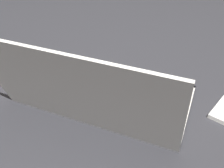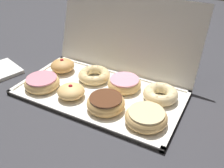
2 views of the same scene
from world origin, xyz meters
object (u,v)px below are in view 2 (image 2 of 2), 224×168
Objects in this scene: cruller_donut_5 at (94,75)px; pink_frosted_donut_6 at (124,83)px; pink_frosted_donut_0 at (42,82)px; glazed_ring_donut_3 at (146,117)px; jelly_filled_donut_4 at (63,66)px; cruller_donut_7 at (161,94)px; chocolate_frosted_donut_2 at (106,103)px; jelly_filled_donut_1 at (71,91)px; donut_box at (99,93)px.

pink_frosted_donut_6 is at bearing -0.79° from cruller_donut_5.
pink_frosted_donut_0 is 0.99× the size of glazed_ring_donut_3.
jelly_filled_donut_4 is 0.39m from cruller_donut_7.
pink_frosted_donut_6 is (0.00, 0.13, -0.00)m from chocolate_frosted_donut_2.
pink_frosted_donut_6 is (0.25, 0.13, -0.00)m from pink_frosted_donut_0.
pink_frosted_donut_6 is at bearing 44.28° from jelly_filled_donut_1.
cruller_donut_5 is at bearing 45.24° from pink_frosted_donut_0.
glazed_ring_donut_3 is (0.26, -0.00, -0.00)m from jelly_filled_donut_1.
cruller_donut_5 is (0.13, 0.13, -0.00)m from pink_frosted_donut_0.
pink_frosted_donut_6 is at bearing 45.04° from donut_box.
chocolate_frosted_donut_2 reaches higher than donut_box.
pink_frosted_donut_0 is 0.28m from pink_frosted_donut_6.
pink_frosted_donut_0 is 1.04× the size of pink_frosted_donut_6.
donut_box is 4.75× the size of cruller_donut_5.
jelly_filled_donut_4 is at bearing -179.54° from cruller_donut_7.
pink_frosted_donut_0 and cruller_donut_7 have the same top height.
jelly_filled_donut_1 is 0.26m from glazed_ring_donut_3.
jelly_filled_donut_1 reaches higher than cruller_donut_5.
pink_frosted_donut_0 is 1.34× the size of jelly_filled_donut_1.
pink_frosted_donut_6 and cruller_donut_7 have the same top height.
chocolate_frosted_donut_2 is 0.28m from jelly_filled_donut_4.
donut_box is 0.10m from jelly_filled_donut_1.
jelly_filled_donut_4 is at bearing 93.60° from pink_frosted_donut_0.
glazed_ring_donut_3 is at bearing -89.10° from cruller_donut_7.
donut_box is 6.14× the size of jelly_filled_donut_4.
jelly_filled_donut_4 is (-0.26, 0.12, 0.00)m from chocolate_frosted_donut_2.
jelly_filled_donut_1 is 0.18m from jelly_filled_donut_4.
cruller_donut_5 is (0.01, 0.13, -0.00)m from jelly_filled_donut_1.
jelly_filled_donut_4 is at bearing -178.92° from pink_frosted_donut_6.
pink_frosted_donut_0 is at bearing -161.56° from cruller_donut_7.
cruller_donut_5 is at bearing 152.29° from glazed_ring_donut_3.
donut_box is at bearing 160.61° from glazed_ring_donut_3.
pink_frosted_donut_0 is 0.38m from glazed_ring_donut_3.
cruller_donut_7 is at bearing 25.76° from jelly_filled_donut_1.
chocolate_frosted_donut_2 is 1.02× the size of pink_frosted_donut_6.
cruller_donut_7 is (-0.00, 0.13, -0.00)m from glazed_ring_donut_3.
cruller_donut_5 is (-0.12, 0.13, -0.00)m from chocolate_frosted_donut_2.
glazed_ring_donut_3 reaches higher than cruller_donut_5.
jelly_filled_donut_1 is 0.73× the size of glazed_ring_donut_3.
chocolate_frosted_donut_2 is 0.97× the size of glazed_ring_donut_3.
chocolate_frosted_donut_2 reaches higher than pink_frosted_donut_6.
jelly_filled_donut_4 is 0.14m from cruller_donut_5.
jelly_filled_donut_1 is 0.29m from cruller_donut_7.
donut_box is 0.21m from jelly_filled_donut_4.
cruller_donut_7 is at bearing 44.18° from chocolate_frosted_donut_2.
pink_frosted_donut_0 is 0.25m from chocolate_frosted_donut_2.
pink_frosted_donut_6 is (0.06, 0.06, 0.02)m from donut_box.
pink_frosted_donut_0 is 0.12m from jelly_filled_donut_1.
pink_frosted_donut_6 is (0.13, 0.13, -0.00)m from jelly_filled_donut_1.
pink_frosted_donut_6 is 0.13m from cruller_donut_7.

